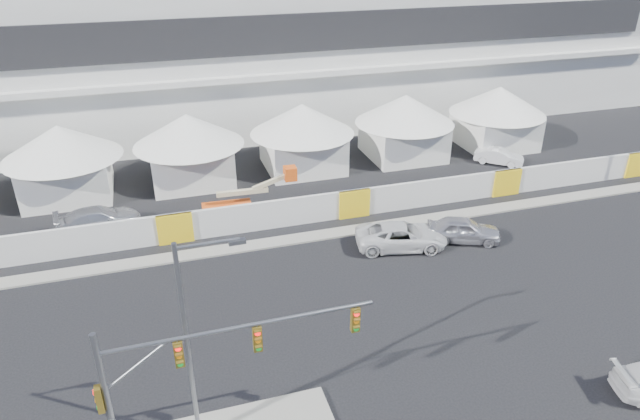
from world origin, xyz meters
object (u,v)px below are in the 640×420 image
object	(u,v)px
sedan_silver	(463,230)
streetlight_median	(193,333)
boom_lift	(236,205)
pickup_curb	(401,236)
lot_car_c	(99,219)
traffic_mast	(175,385)
lot_car_a	(499,156)

from	to	relation	value
sedan_silver	streetlight_median	size ratio (longest dim) A/B	0.53
boom_lift	pickup_curb	bearing A→B (deg)	-35.08
lot_car_c	traffic_mast	bearing A→B (deg)	-177.64
pickup_curb	lot_car_c	bearing A→B (deg)	79.40
pickup_curb	streetlight_median	bearing A→B (deg)	143.11
pickup_curb	traffic_mast	world-z (taller)	traffic_mast
boom_lift	sedan_silver	bearing A→B (deg)	-26.80
pickup_curb	lot_car_a	xyz separation A→B (m)	(13.57, 10.22, -0.14)
traffic_mast	boom_lift	world-z (taller)	traffic_mast
pickup_curb	streetlight_median	size ratio (longest dim) A/B	0.65
sedan_silver	lot_car_c	distance (m)	23.77
lot_car_c	traffic_mast	world-z (taller)	traffic_mast
lot_car_a	sedan_silver	bearing A→B (deg)	179.34
lot_car_a	streetlight_median	size ratio (longest dim) A/B	0.45
lot_car_a	streetlight_median	world-z (taller)	streetlight_median
lot_car_c	streetlight_median	bearing A→B (deg)	-174.78
pickup_curb	traffic_mast	bearing A→B (deg)	143.70
lot_car_a	streetlight_median	distance (m)	34.92
lot_car_a	boom_lift	distance (m)	22.93
pickup_curb	boom_lift	size ratio (longest dim) A/B	0.86
sedan_silver	lot_car_c	world-z (taller)	sedan_silver
pickup_curb	traffic_mast	xyz separation A→B (m)	(-14.37, -12.27, 3.06)
traffic_mast	boom_lift	bearing A→B (deg)	74.89
lot_car_c	streetlight_median	world-z (taller)	streetlight_median
sedan_silver	boom_lift	size ratio (longest dim) A/B	0.70
traffic_mast	boom_lift	xyz separation A→B (m)	(5.23, 19.36, -2.96)
pickup_curb	lot_car_c	world-z (taller)	pickup_curb
lot_car_a	boom_lift	size ratio (longest dim) A/B	0.60
sedan_silver	lot_car_a	size ratio (longest dim) A/B	1.16
sedan_silver	boom_lift	world-z (taller)	boom_lift
boom_lift	lot_car_a	bearing A→B (deg)	10.57
lot_car_a	lot_car_c	bearing A→B (deg)	134.99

